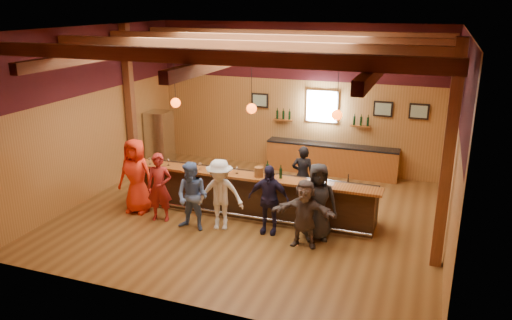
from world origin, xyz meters
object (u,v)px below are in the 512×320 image
object	(u,v)px
customer_white	(220,195)
bartender	(303,175)
customer_dark	(317,202)
ice_bucket	(259,172)
bar_counter	(255,193)
customer_denim	(192,197)
customer_redvest	(160,187)
stainless_fridge	(160,139)
customer_orange	(136,176)
bottle_a	(268,170)
customer_navy	(268,199)
customer_brown	(304,213)
back_bar_cabinet	(331,159)

from	to	relation	value
customer_white	bartender	world-z (taller)	customer_white
customer_dark	ice_bucket	size ratio (longest dim) A/B	7.36
bar_counter	customer_denim	size ratio (longest dim) A/B	3.87
bartender	customer_denim	bearing A→B (deg)	39.54
customer_redvest	ice_bucket	bearing A→B (deg)	7.72
stainless_fridge	customer_orange	size ratio (longest dim) A/B	0.95
customer_white	customer_orange	bearing A→B (deg)	162.51
customer_white	ice_bucket	distance (m)	1.09
bartender	bottle_a	world-z (taller)	bartender
ice_bucket	bottle_a	distance (m)	0.24
customer_navy	bartender	bearing A→B (deg)	76.98
stainless_fridge	customer_orange	bearing A→B (deg)	-68.67
customer_brown	customer_white	bearing A→B (deg)	171.19
bar_counter	back_bar_cabinet	distance (m)	3.76
ice_bucket	bar_counter	bearing A→B (deg)	124.52
bar_counter	bartender	xyz separation A→B (m)	(0.96, 1.00, 0.26)
bar_counter	customer_denim	world-z (taller)	customer_denim
bar_counter	customer_navy	world-z (taller)	customer_navy
customer_denim	bottle_a	distance (m)	1.90
bar_counter	customer_dark	size ratio (longest dim) A/B	3.59
customer_orange	ice_bucket	size ratio (longest dim) A/B	7.94
customer_white	customer_navy	world-z (taller)	customer_white
customer_orange	customer_brown	world-z (taller)	customer_orange
customer_orange	customer_navy	distance (m)	3.48
customer_denim	back_bar_cabinet	bearing A→B (deg)	68.87
bar_counter	bottle_a	distance (m)	0.85
bar_counter	customer_redvest	xyz separation A→B (m)	(-2.00, -1.17, 0.32)
stainless_fridge	customer_dark	xyz separation A→B (m)	(5.90, -3.28, -0.02)
back_bar_cabinet	bottle_a	xyz separation A→B (m)	(-0.79, -3.74, 0.78)
back_bar_cabinet	customer_dark	size ratio (longest dim) A/B	2.28
stainless_fridge	customer_dark	distance (m)	6.75
customer_dark	bartender	world-z (taller)	customer_dark
bottle_a	customer_navy	bearing A→B (deg)	-69.41
ice_bucket	customer_brown	bearing A→B (deg)	-34.09
stainless_fridge	customer_white	size ratio (longest dim) A/B	1.06
stainless_fridge	customer_redvest	bearing A→B (deg)	-59.60
customer_white	bottle_a	size ratio (longest dim) A/B	4.65
stainless_fridge	customer_denim	size ratio (longest dim) A/B	1.11
customer_redvest	customer_denim	distance (m)	1.00
customer_white	customer_navy	size ratio (longest dim) A/B	1.04
customer_brown	bartender	xyz separation A→B (m)	(-0.65, 2.27, 0.03)
back_bar_cabinet	stainless_fridge	world-z (taller)	stainless_fridge
customer_denim	customer_white	bearing A→B (deg)	26.73
customer_orange	customer_dark	xyz separation A→B (m)	(4.59, 0.08, -0.07)
stainless_fridge	ice_bucket	size ratio (longest dim) A/B	7.55
stainless_fridge	customer_white	bearing A→B (deg)	-44.08
back_bar_cabinet	customer_orange	world-z (taller)	customer_orange
customer_denim	customer_white	size ratio (longest dim) A/B	0.96
ice_bucket	customer_navy	bearing A→B (deg)	-52.64
customer_denim	bar_counter	bearing A→B (deg)	56.32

